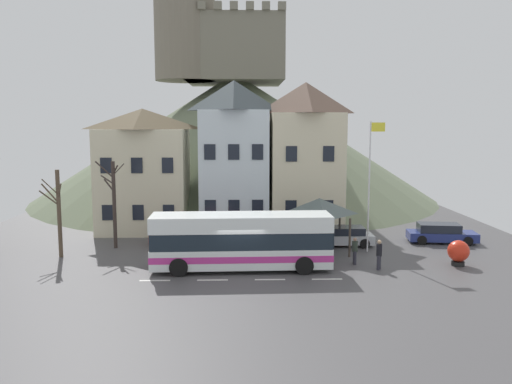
# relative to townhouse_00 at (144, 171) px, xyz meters

# --- Properties ---
(ground_plane) EXTENTS (40.00, 60.00, 0.07)m
(ground_plane) POSITION_rel_townhouse_00_xyz_m (7.36, -11.51, -4.66)
(ground_plane) COLOR #4D4B4C
(townhouse_00) EXTENTS (6.47, 5.09, 9.25)m
(townhouse_00) POSITION_rel_townhouse_00_xyz_m (0.00, 0.00, 0.00)
(townhouse_00) COLOR beige
(townhouse_00) RESTS_ON ground_plane
(townhouse_01) EXTENTS (5.06, 5.77, 11.36)m
(townhouse_01) POSITION_rel_townhouse_00_xyz_m (6.83, 0.34, 1.06)
(townhouse_01) COLOR silver
(townhouse_01) RESTS_ON ground_plane
(townhouse_02) EXTENTS (5.30, 5.62, 11.23)m
(townhouse_02) POSITION_rel_townhouse_00_xyz_m (12.24, 0.27, 0.99)
(townhouse_02) COLOR beige
(townhouse_02) RESTS_ON ground_plane
(hilltop_castle) EXTENTS (43.34, 43.34, 22.54)m
(hilltop_castle) POSITION_rel_townhouse_00_xyz_m (6.60, 18.51, 2.62)
(hilltop_castle) COLOR #667157
(hilltop_castle) RESTS_ON ground_plane
(transit_bus) EXTENTS (10.04, 2.82, 3.13)m
(transit_bus) POSITION_rel_townhouse_00_xyz_m (7.36, -10.96, -3.05)
(transit_bus) COLOR white
(transit_bus) RESTS_ON ground_plane
(bus_shelter) EXTENTS (3.60, 3.60, 3.41)m
(bus_shelter) POSITION_rel_townhouse_00_xyz_m (12.33, -6.68, -1.74)
(bus_shelter) COLOR #473D33
(bus_shelter) RESTS_ON ground_plane
(parked_car_00) EXTENTS (4.09, 1.91, 1.28)m
(parked_car_00) POSITION_rel_townhouse_00_xyz_m (14.18, -5.28, -4.00)
(parked_car_00) COLOR silver
(parked_car_00) RESTS_ON ground_plane
(parked_car_01) EXTENTS (4.74, 2.32, 1.32)m
(parked_car_01) POSITION_rel_townhouse_00_xyz_m (21.07, -4.61, -3.98)
(parked_car_01) COLOR navy
(parked_car_01) RESTS_ON ground_plane
(parked_car_02) EXTENTS (4.57, 2.10, 1.36)m
(parked_car_02) POSITION_rel_townhouse_00_xyz_m (3.46, -4.77, -3.96)
(parked_car_02) COLOR maroon
(parked_car_02) RESTS_ON ground_plane
(pedestrian_00) EXTENTS (0.31, 0.36, 1.69)m
(pedestrian_00) POSITION_rel_townhouse_00_xyz_m (15.04, -11.19, -3.75)
(pedestrian_00) COLOR #2D2D38
(pedestrian_00) RESTS_ON ground_plane
(pedestrian_01) EXTENTS (0.35, 0.35, 1.57)m
(pedestrian_01) POSITION_rel_townhouse_00_xyz_m (12.00, -8.90, -3.71)
(pedestrian_01) COLOR #2D2D38
(pedestrian_01) RESTS_ON ground_plane
(pedestrian_02) EXTENTS (0.34, 0.38, 1.57)m
(pedestrian_02) POSITION_rel_townhouse_00_xyz_m (13.93, -10.02, -3.79)
(pedestrian_02) COLOR #2D2D38
(pedestrian_02) RESTS_ON ground_plane
(public_bench) EXTENTS (1.46, 0.48, 0.87)m
(public_bench) POSITION_rel_townhouse_00_xyz_m (12.60, -5.10, -4.16)
(public_bench) COLOR #473828
(public_bench) RESTS_ON ground_plane
(flagpole) EXTENTS (0.95, 0.10, 8.26)m
(flagpole) POSITION_rel_townhouse_00_xyz_m (15.48, -7.02, 0.09)
(flagpole) COLOR silver
(flagpole) RESTS_ON ground_plane
(harbour_buoy) EXTENTS (1.23, 1.23, 1.48)m
(harbour_buoy) POSITION_rel_townhouse_00_xyz_m (19.81, -10.50, -3.81)
(harbour_buoy) COLOR black
(harbour_buoy) RESTS_ON ground_plane
(bare_tree_00) EXTENTS (1.77, 0.88, 5.78)m
(bare_tree_00) POSITION_rel_townhouse_00_xyz_m (-0.94, -5.61, -1.54)
(bare_tree_00) COLOR #382D28
(bare_tree_00) RESTS_ON ground_plane
(bare_tree_02) EXTENTS (1.55, 1.52, 5.37)m
(bare_tree_02) POSITION_rel_townhouse_00_xyz_m (-3.73, -7.89, -1.77)
(bare_tree_02) COLOR brown
(bare_tree_02) RESTS_ON ground_plane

